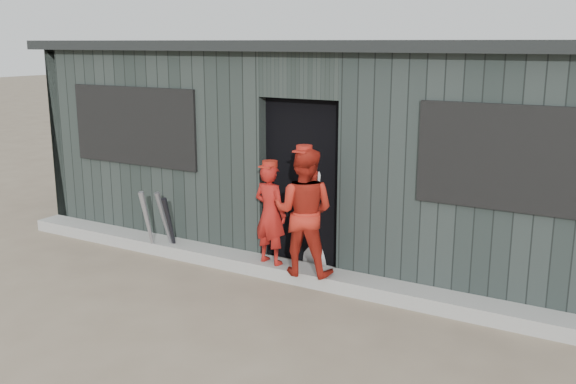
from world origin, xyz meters
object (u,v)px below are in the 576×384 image
Objects in this scene: bat_mid at (166,224)px; player_red_right at (304,212)px; bat_right at (170,226)px; player_red_left at (270,214)px; dugout at (353,145)px; player_grey_back at (323,216)px; bat_left at (148,223)px.

player_red_right is (1.97, -0.03, 0.42)m from bat_mid.
bat_right is at bearing -2.36° from bat_mid.
bat_mid is 1.04× the size of bat_right.
bat_right is 0.58× the size of player_red_right.
player_red_left is 1.82m from dugout.
bat_mid is 0.08m from bat_right.
player_red_right is at bearing -1.01° from bat_mid.
bat_right is 1.94m from player_red_right.
player_red_left is 0.91× the size of player_grey_back.
player_grey_back is at bearing 18.99° from bat_left.
bat_right is 0.70× the size of player_red_left.
bat_right is 0.10× the size of dugout.
player_grey_back is (2.05, 0.71, 0.21)m from bat_left.
player_red_right is 1.90m from dugout.
bat_left is 0.28m from bat_right.
player_red_left is 0.51m from player_red_right.
player_red_right is (0.49, -0.11, 0.11)m from player_red_left.
bat_right is (0.08, -0.00, -0.02)m from bat_mid.
player_grey_back is at bearing -119.12° from player_red_left.
bat_mid is 0.73× the size of player_red_left.
player_red_right reaches higher than player_grey_back.
player_grey_back reaches higher than bat_right.
bat_mid is at bearing 9.15° from player_grey_back.
bat_right is 1.44m from player_red_left.
dugout is (-0.27, 1.82, 0.45)m from player_red_right.
dugout is at bearing 45.58° from bat_left.
dugout reaches higher than player_grey_back.
bat_left is at bearing -154.25° from bat_right.
player_grey_back reaches higher than bat_left.
bat_right is at bearing 11.97° from player_red_left.
bat_left is at bearing -144.33° from bat_mid.
player_red_left is at bearing 43.88° from player_grey_back.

